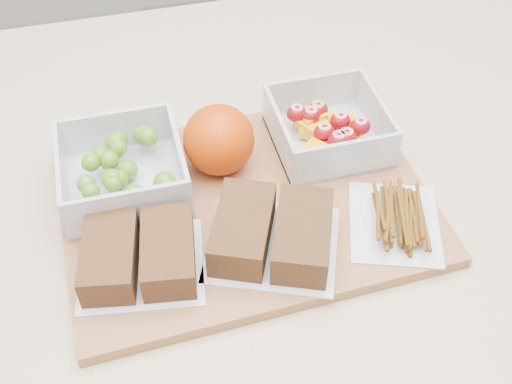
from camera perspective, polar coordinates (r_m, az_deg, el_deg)
counter at (r=1.15m, az=0.35°, el=-15.75°), size 1.20×0.90×0.90m
cutting_board at (r=0.75m, az=-0.85°, el=-1.25°), size 0.43×0.31×0.02m
grape_container at (r=0.76m, az=-11.62°, el=1.91°), size 0.14×0.14×0.06m
fruit_container at (r=0.81m, az=6.38°, el=5.54°), size 0.13×0.13×0.06m
orange at (r=0.76m, az=-3.32°, el=4.64°), size 0.09×0.09×0.09m
sandwich_bag_left at (r=0.68m, az=-10.33°, el=-5.49°), size 0.15×0.13×0.04m
sandwich_bag_center at (r=0.69m, az=1.48°, el=-3.65°), size 0.18×0.17×0.04m
pretzel_bag at (r=0.73m, az=12.34°, el=-2.11°), size 0.13×0.15×0.03m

